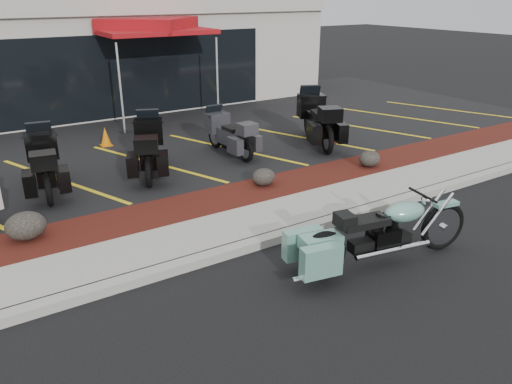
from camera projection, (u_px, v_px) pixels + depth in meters
ground at (289, 269)px, 7.80m from camera, size 90.00×90.00×0.00m
curb at (258, 242)px, 8.48m from camera, size 24.00×0.25×0.15m
sidewalk at (238, 227)px, 9.03m from camera, size 24.00×1.20×0.15m
mulch_bed at (207, 205)px, 9.97m from camera, size 24.00×1.20×0.16m
upper_lot at (121, 141)px, 14.20m from camera, size 26.00×9.60×0.15m
dealership_building at (61, 50)px, 18.39m from camera, size 18.00×8.16×4.00m
boulder_left at (26, 226)px, 8.35m from camera, size 0.67×0.56×0.47m
boulder_mid at (263, 177)px, 10.69m from camera, size 0.52×0.43×0.37m
boulder_right at (369, 159)px, 11.84m from camera, size 0.54×0.45×0.38m
hero_cruiser at (444, 220)px, 8.19m from camera, size 3.27×1.36×1.12m
touring_black_front at (42, 151)px, 10.88m from camera, size 1.18×2.35×1.31m
touring_black_mid at (149, 136)px, 11.94m from camera, size 1.68×2.45×1.33m
touring_grey at (215, 126)px, 13.12m from camera, size 0.85×2.04×1.17m
touring_black_rear at (309, 111)px, 14.20m from camera, size 1.86×2.69×1.46m
traffic_cone at (105, 137)px, 13.43m from camera, size 0.37×0.37×0.51m
popup_canopy at (148, 27)px, 15.67m from camera, size 4.31×4.31×3.13m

